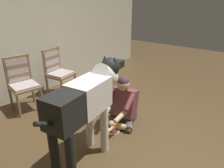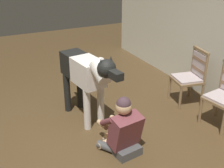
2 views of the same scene
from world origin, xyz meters
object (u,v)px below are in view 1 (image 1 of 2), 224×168
(person_sitting_on_floor, at_px, (123,104))
(large_dog, at_px, (86,101))
(hot_dog_on_plate, at_px, (113,130))
(dining_chair_right_of_pair, at_px, (57,70))
(dining_chair_left_of_pair, at_px, (22,81))

(person_sitting_on_floor, relative_size, large_dog, 0.50)
(large_dog, relative_size, hot_dog_on_plate, 7.80)
(person_sitting_on_floor, bearing_deg, large_dog, -172.32)
(hot_dog_on_plate, bearing_deg, large_dog, -172.32)
(person_sitting_on_floor, height_order, large_dog, large_dog)
(dining_chair_right_of_pair, distance_m, hot_dog_on_plate, 1.90)
(dining_chair_right_of_pair, xyz_separation_m, person_sitting_on_floor, (-0.08, -1.74, -0.21))
(person_sitting_on_floor, bearing_deg, dining_chair_left_of_pair, 112.13)
(large_dog, bearing_deg, hot_dog_on_plate, 7.68)
(dining_chair_left_of_pair, bearing_deg, person_sitting_on_floor, -67.87)
(dining_chair_left_of_pair, bearing_deg, dining_chair_right_of_pair, 0.05)
(person_sitting_on_floor, relative_size, hot_dog_on_plate, 3.93)
(dining_chair_left_of_pair, distance_m, dining_chair_right_of_pair, 0.79)
(person_sitting_on_floor, distance_m, hot_dog_on_plate, 0.44)
(dining_chair_left_of_pair, height_order, large_dog, large_dog)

